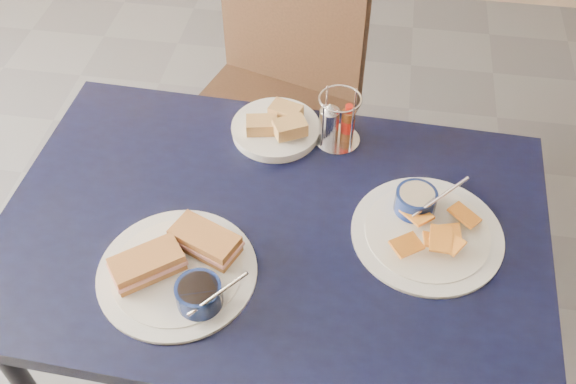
# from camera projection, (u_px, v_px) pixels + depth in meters

# --- Properties ---
(dining_table) EXTENTS (1.21, 0.83, 0.75)m
(dining_table) POSITION_uv_depth(u_px,v_px,m) (272.00, 245.00, 1.43)
(dining_table) COLOR black
(dining_table) RESTS_ON ground
(chair_far) EXTENTS (0.58, 0.58, 1.00)m
(chair_far) POSITION_uv_depth(u_px,v_px,m) (269.00, 80.00, 2.00)
(chair_far) COLOR black
(chair_far) RESTS_ON ground
(sandwich_plate) EXTENTS (0.33, 0.32, 0.12)m
(sandwich_plate) POSITION_uv_depth(u_px,v_px,m) (181.00, 267.00, 1.28)
(sandwich_plate) COLOR white
(sandwich_plate) RESTS_ON dining_table
(plantain_plate) EXTENTS (0.32, 0.32, 0.12)m
(plantain_plate) POSITION_uv_depth(u_px,v_px,m) (425.00, 224.00, 1.37)
(plantain_plate) COLOR white
(plantain_plate) RESTS_ON dining_table
(bread_basket) EXTENTS (0.21, 0.21, 0.07)m
(bread_basket) POSITION_uv_depth(u_px,v_px,m) (277.00, 128.00, 1.56)
(bread_basket) COLOR white
(bread_basket) RESTS_ON dining_table
(condiment_caddy) EXTENTS (0.11, 0.11, 0.14)m
(condiment_caddy) POSITION_uv_depth(u_px,v_px,m) (336.00, 123.00, 1.52)
(condiment_caddy) COLOR silver
(condiment_caddy) RESTS_ON dining_table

